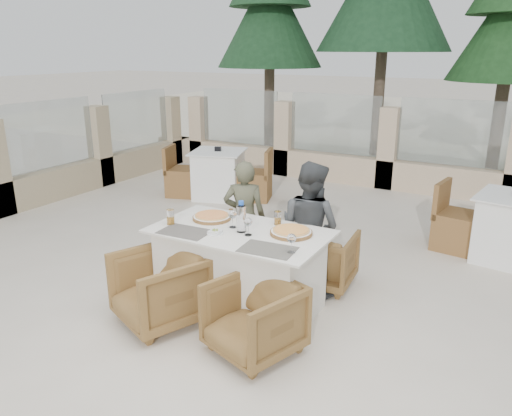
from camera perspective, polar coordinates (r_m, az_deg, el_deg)
The scene contains 26 objects.
ground at distance 4.92m, azimuth -0.96°, elevation -10.63°, with size 80.00×80.00×0.00m, color beige.
sand_patch at distance 18.02m, azimuth 22.50°, elevation 8.98°, with size 30.00×16.00×0.01m, color #F6E9C9.
perimeter_wall_far at distance 8.94m, azimuth 14.91°, elevation 7.25°, with size 10.00×0.34×1.60m, color beige, non-canonical shape.
perimeter_wall_left at distance 8.64m, azimuth -22.31°, elevation 6.16°, with size 0.34×7.00×1.60m, color tan, non-canonical shape.
pine_far_left at distance 12.16m, azimuth 1.59°, elevation 19.68°, with size 2.42×2.42×5.50m, color #1D4424.
pine_mid_left at distance 11.71m, azimuth 14.58°, elevation 21.69°, with size 2.86×2.86×6.50m, color #1D4626.
pine_centre at distance 10.95m, azimuth 27.05°, elevation 16.76°, with size 2.20×2.20×5.00m, color #214D21.
dining_table at distance 4.66m, azimuth -1.83°, elevation -7.02°, with size 1.60×0.90×0.77m, color silver, non-canonical shape.
placemat_near_left at distance 4.52m, azimuth -8.13°, elevation -2.70°, with size 0.45×0.30×0.00m, color #5F5851.
placemat_near_right at distance 4.10m, azimuth 1.35°, elevation -4.75°, with size 0.45×0.30×0.00m, color #615D53.
pizza_left at distance 4.82m, azimuth -5.07°, elevation -1.00°, with size 0.37×0.37×0.05m, color #E7561F.
pizza_right at distance 4.42m, azimuth 4.04°, elevation -2.72°, with size 0.38×0.38×0.05m, color orange.
water_bottle at distance 4.44m, azimuth -1.69°, elevation -0.98°, with size 0.08×0.08×0.29m, color #9EBCD0.
wine_glass_centre at distance 4.56m, azimuth -2.70°, elevation -1.15°, with size 0.08×0.08×0.18m, color white, non-canonical shape.
wine_glass_near at distance 4.37m, azimuth -0.91°, elevation -2.00°, with size 0.08×0.08×0.18m, color silver, non-canonical shape.
wine_glass_corner at distance 4.01m, azimuth 4.08°, elevation -3.92°, with size 0.08×0.08×0.18m, color white, non-canonical shape.
beer_glass_left at distance 4.72m, azimuth -9.75°, elevation -1.02°, with size 0.07×0.07×0.14m, color orange.
beer_glass_right at distance 4.64m, azimuth 2.49°, elevation -1.16°, with size 0.06×0.06×0.13m, color orange.
olive_dish at distance 4.44m, azimuth -4.68°, elevation -2.70°, with size 0.11×0.11×0.04m, color silver, non-canonical shape.
armchair_far_left at distance 5.62m, azimuth -0.64°, elevation -3.67°, with size 0.61×0.63×0.57m, color olive.
armchair_far_right at distance 5.19m, azimuth 7.70°, elevation -5.74°, with size 0.61×0.63×0.57m, color brown.
armchair_near_left at distance 4.53m, azimuth -10.97°, elevation -9.01°, with size 0.70×0.72×0.65m, color brown.
armchair_near_right at distance 4.05m, azimuth -0.24°, elevation -12.50°, with size 0.64×0.66×0.60m, color brown.
diner_left at distance 5.32m, azimuth -1.32°, elevation -1.10°, with size 0.45×0.30×1.24m, color #51523C.
diner_right at distance 4.90m, azimuth 6.14°, elevation -2.31°, with size 0.65×0.50×1.33m, color #3E4143.
bg_table_a at distance 8.17m, azimuth -4.31°, elevation 3.86°, with size 1.64×0.82×0.77m, color white, non-canonical shape.
Camera 1 is at (2.20, -3.73, 2.34)m, focal length 35.00 mm.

